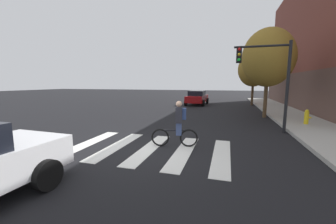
{
  "coord_description": "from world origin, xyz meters",
  "views": [
    {
      "loc": [
        2.69,
        -6.58,
        2.33
      ],
      "look_at": [
        0.65,
        0.46,
        1.29
      ],
      "focal_mm": 21.92,
      "sensor_mm": 36.0,
      "label": 1
    }
  ],
  "objects_px": {
    "street_tree_mid": "(254,69)",
    "street_tree_near": "(268,58)",
    "traffic_light_near": "(269,71)",
    "fire_hydrant": "(307,117)",
    "sedan_mid": "(197,97)",
    "cyclist": "(178,124)"
  },
  "relations": [
    {
      "from": "street_tree_mid",
      "to": "street_tree_near",
      "type": "bearing_deg",
      "value": -90.2
    },
    {
      "from": "street_tree_near",
      "to": "street_tree_mid",
      "type": "xyz_separation_m",
      "value": [
        0.03,
        8.02,
        -0.24
      ]
    },
    {
      "from": "traffic_light_near",
      "to": "street_tree_mid",
      "type": "bearing_deg",
      "value": 86.77
    },
    {
      "from": "street_tree_mid",
      "to": "fire_hydrant",
      "type": "bearing_deg",
      "value": -81.41
    },
    {
      "from": "sedan_mid",
      "to": "street_tree_near",
      "type": "relative_size",
      "value": 0.76
    },
    {
      "from": "fire_hydrant",
      "to": "street_tree_mid",
      "type": "height_order",
      "value": "street_tree_mid"
    },
    {
      "from": "sedan_mid",
      "to": "street_tree_near",
      "type": "bearing_deg",
      "value": -51.6
    },
    {
      "from": "cyclist",
      "to": "traffic_light_near",
      "type": "xyz_separation_m",
      "value": [
        3.47,
        3.42,
        2.02
      ]
    },
    {
      "from": "sedan_mid",
      "to": "fire_hydrant",
      "type": "distance_m",
      "value": 12.11
    },
    {
      "from": "fire_hydrant",
      "to": "sedan_mid",
      "type": "bearing_deg",
      "value": 126.74
    },
    {
      "from": "cyclist",
      "to": "street_tree_mid",
      "type": "relative_size",
      "value": 0.31
    },
    {
      "from": "traffic_light_near",
      "to": "fire_hydrant",
      "type": "xyz_separation_m",
      "value": [
        2.32,
        1.86,
        -2.33
      ]
    },
    {
      "from": "cyclist",
      "to": "sedan_mid",
      "type": "bearing_deg",
      "value": 95.54
    },
    {
      "from": "cyclist",
      "to": "street_tree_near",
      "type": "height_order",
      "value": "street_tree_near"
    },
    {
      "from": "cyclist",
      "to": "street_tree_mid",
      "type": "height_order",
      "value": "street_tree_mid"
    },
    {
      "from": "sedan_mid",
      "to": "street_tree_mid",
      "type": "distance_m",
      "value": 6.43
    },
    {
      "from": "fire_hydrant",
      "to": "street_tree_mid",
      "type": "distance_m",
      "value": 11.24
    },
    {
      "from": "traffic_light_near",
      "to": "street_tree_near",
      "type": "bearing_deg",
      "value": 81.41
    },
    {
      "from": "fire_hydrant",
      "to": "street_tree_mid",
      "type": "relative_size",
      "value": 0.14
    },
    {
      "from": "sedan_mid",
      "to": "street_tree_mid",
      "type": "xyz_separation_m",
      "value": [
        5.63,
        0.95,
        2.94
      ]
    },
    {
      "from": "sedan_mid",
      "to": "street_tree_near",
      "type": "distance_m",
      "value": 9.57
    },
    {
      "from": "cyclist",
      "to": "street_tree_near",
      "type": "relative_size",
      "value": 0.29
    }
  ]
}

